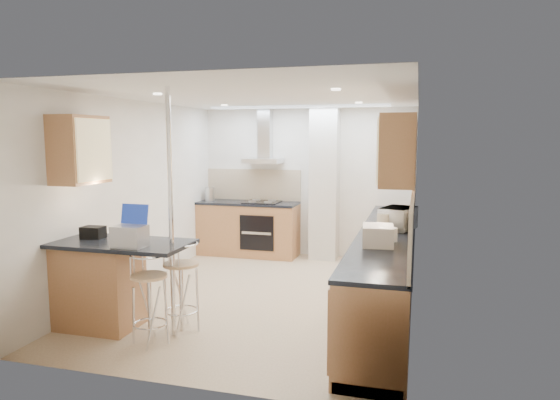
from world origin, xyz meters
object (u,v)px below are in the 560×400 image
(bar_stool_end, at_px, (181,286))
(bread_bin, at_px, (378,235))
(bar_stool_near, at_px, (150,299))
(microwave, at_px, (398,219))
(laptop, at_px, (130,236))

(bar_stool_end, relative_size, bread_bin, 2.44)
(bar_stool_near, distance_m, bar_stool_end, 0.42)
(microwave, bearing_deg, bar_stool_end, 141.35)
(laptop, bearing_deg, bar_stool_near, -15.65)
(bar_stool_near, distance_m, bread_bin, 2.35)
(laptop, distance_m, bar_stool_near, 0.64)
(microwave, relative_size, bread_bin, 1.26)
(microwave, height_order, bar_stool_near, microwave)
(bar_stool_end, bearing_deg, bar_stool_near, 176.13)
(bar_stool_near, bearing_deg, bread_bin, 27.86)
(microwave, xyz_separation_m, bar_stool_end, (-2.12, -1.43, -0.58))
(bar_stool_near, xyz_separation_m, bar_stool_end, (0.14, 0.40, 0.02))
(laptop, xyz_separation_m, bar_stool_end, (0.38, 0.33, -0.57))
(laptop, relative_size, bar_stool_near, 0.34)
(laptop, height_order, bread_bin, laptop)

